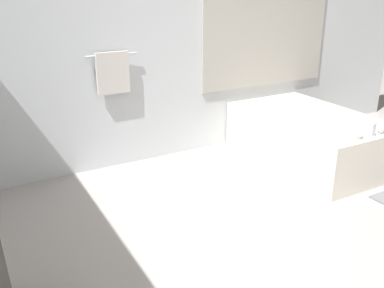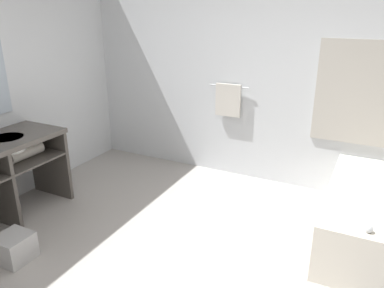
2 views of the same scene
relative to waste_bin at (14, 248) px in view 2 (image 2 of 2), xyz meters
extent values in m
plane|color=#A8A39E|center=(1.25, 0.32, -0.12)|extent=(16.00, 16.00, 0.00)
cube|color=silver|center=(1.25, 2.55, 1.23)|extent=(7.40, 0.06, 2.70)
cylinder|color=silver|center=(0.95, 2.48, 1.03)|extent=(0.50, 0.02, 0.02)
cube|color=beige|center=(0.95, 2.47, 0.86)|extent=(0.32, 0.04, 0.40)
cylinder|color=white|center=(-0.62, 0.56, 0.66)|extent=(0.31, 0.31, 0.14)
cube|color=#4C4742|center=(-0.62, 1.04, 0.28)|extent=(0.57, 0.04, 0.80)
cylinder|color=beige|center=(-0.58, 0.71, 0.53)|extent=(0.13, 0.39, 0.13)
sphere|color=silver|center=(2.67, 0.95, 0.41)|extent=(0.06, 0.06, 0.06)
cube|color=#B2B2B2|center=(0.00, 0.00, 0.00)|extent=(0.28, 0.28, 0.24)
camera|label=1|loc=(-0.35, -1.43, 1.69)|focal=40.00mm
camera|label=2|loc=(2.57, -1.73, 1.94)|focal=35.00mm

